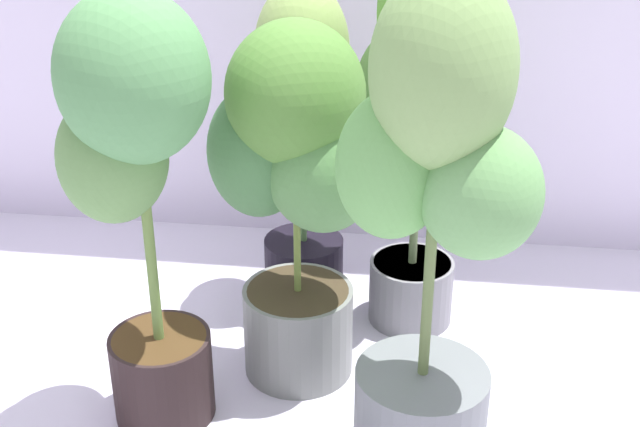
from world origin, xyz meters
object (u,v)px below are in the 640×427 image
Objects in this scene: potted_plant_back_right at (415,96)px; potted_plant_front_right at (433,215)px; potted_plant_center at (294,176)px; potted_plant_front_left at (134,165)px; potted_plant_back_center at (302,125)px.

potted_plant_back_right is 0.54m from potted_plant_front_right.
potted_plant_front_right is at bearing -84.64° from potted_plant_back_right.
potted_plant_back_right is (0.25, 0.26, 0.11)m from potted_plant_center.
potted_plant_back_right reaches higher than potted_plant_front_left.
potted_plant_back_right reaches higher than potted_plant_center.
potted_plant_front_right is at bearing -61.63° from potted_plant_back_center.
potted_plant_center is 0.90× the size of potted_plant_front_left.
potted_plant_back_center is (0.25, 0.53, -0.10)m from potted_plant_front_left.
potted_plant_front_left is 1.10× the size of potted_plant_back_center.
potted_plant_back_center is at bearing 164.86° from potted_plant_back_right.
potted_plant_front_right is (0.05, -0.54, -0.05)m from potted_plant_back_right.
potted_plant_back_center is 0.85× the size of potted_plant_front_right.
potted_plant_center is at bearing -84.24° from potted_plant_back_center.
potted_plant_center is at bearing 136.85° from potted_plant_front_right.
potted_plant_front_left is at bearing -145.21° from potted_plant_center.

